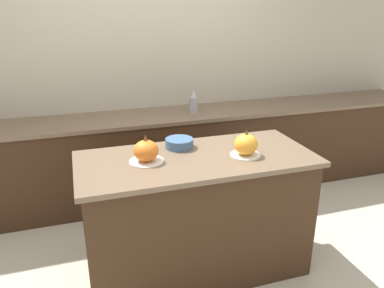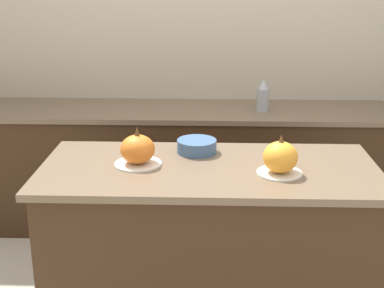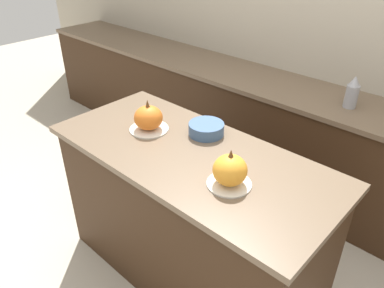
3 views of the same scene
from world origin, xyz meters
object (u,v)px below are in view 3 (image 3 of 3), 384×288
pumpkin_cake_right (230,171)px  mixing_bowl (206,129)px  bottle_tall (352,93)px  pumpkin_cake_left (148,119)px

pumpkin_cake_right → mixing_bowl: (-0.39, 0.29, -0.04)m
pumpkin_cake_right → mixing_bowl: bearing=143.7°
bottle_tall → pumpkin_cake_left: bearing=-121.1°
pumpkin_cake_left → mixing_bowl: (0.28, 0.19, -0.04)m
pumpkin_cake_left → bottle_tall: size_ratio=1.03×
pumpkin_cake_left → mixing_bowl: bearing=33.9°
pumpkin_cake_right → mixing_bowl: size_ratio=1.04×
pumpkin_cake_left → bottle_tall: pumpkin_cake_left is taller
bottle_tall → mixing_bowl: 1.08m
mixing_bowl → pumpkin_cake_left: bearing=-146.1°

